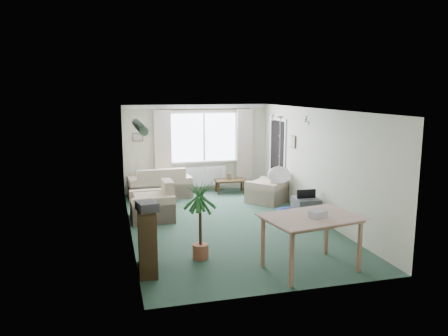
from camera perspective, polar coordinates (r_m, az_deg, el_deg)
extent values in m
plane|color=#294537|center=(9.27, 0.48, -7.33)|extent=(6.50, 6.50, 0.00)
cube|color=white|center=(12.10, -2.65, 4.03)|extent=(1.80, 0.03, 1.30)
cube|color=black|center=(11.96, -2.60, 7.66)|extent=(2.60, 0.03, 0.03)
cube|color=beige|center=(11.84, -7.99, 2.69)|extent=(0.45, 0.08, 2.00)
cube|color=beige|center=(12.32, 2.70, 3.06)|extent=(0.45, 0.08, 2.00)
cube|color=white|center=(12.23, -2.57, -1.12)|extent=(1.20, 0.10, 0.55)
cube|color=black|center=(11.71, 7.03, 1.29)|extent=(0.03, 0.95, 2.00)
sphere|color=white|center=(6.85, 7.21, -0.90)|extent=(0.36, 0.36, 0.36)
cylinder|color=#196626|center=(6.26, -10.99, 5.36)|extent=(1.60, 1.60, 0.12)
sphere|color=silver|center=(10.12, 6.30, 6.88)|extent=(0.20, 0.20, 0.20)
sphere|color=silver|center=(9.14, 10.79, 6.43)|extent=(0.20, 0.20, 0.20)
cube|color=brown|center=(11.85, -11.21, 3.96)|extent=(0.28, 0.03, 0.22)
cube|color=brown|center=(10.72, 9.05, 3.40)|extent=(0.03, 0.24, 0.30)
cube|color=#C4AD94|center=(11.60, -8.39, -1.84)|extent=(1.64, 0.94, 0.80)
cube|color=beige|center=(11.04, 5.75, -2.40)|extent=(1.22, 1.22, 0.80)
cube|color=beige|center=(9.63, -9.41, -4.19)|extent=(0.91, 0.96, 0.85)
cube|color=black|center=(12.00, 0.81, -2.38)|extent=(0.85, 0.51, 0.37)
cube|color=brown|center=(11.94, 0.70, -1.14)|extent=(0.12, 0.06, 0.16)
cube|color=black|center=(6.95, -10.01, -9.24)|extent=(0.30, 0.82, 0.99)
cube|color=#39383D|center=(6.69, -10.02, -4.95)|extent=(0.35, 0.40, 0.14)
cylinder|color=#1F5C21|center=(7.27, -3.12, -6.79)|extent=(0.72, 0.72, 1.34)
cube|color=tan|center=(7.04, 11.25, -9.65)|extent=(1.49, 1.13, 0.84)
cube|color=silver|center=(6.87, 12.16, -5.97)|extent=(0.30, 0.26, 0.12)
cube|color=#343338|center=(9.62, 10.63, -5.32)|extent=(0.53, 0.57, 0.50)
cylinder|color=navy|center=(9.99, 8.52, -5.80)|extent=(0.78, 0.78, 0.12)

